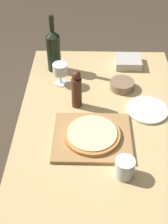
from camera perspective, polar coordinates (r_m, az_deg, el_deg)
ground_plane at (r=2.20m, az=2.51°, el=-15.41°), size 12.00×12.00×0.00m
dining_table at (r=1.69m, az=3.16°, el=-3.26°), size 0.86×1.27×0.76m
cutting_board at (r=1.49m, az=1.48°, el=-4.59°), size 0.37×0.32×0.02m
pizza at (r=1.47m, az=1.49°, el=-4.04°), size 0.27×0.27×0.02m
wine_bottle at (r=1.88m, az=-5.59°, el=11.28°), size 0.08×0.08×0.35m
pepper_mill at (r=1.61m, az=-1.37°, el=4.05°), size 0.05×0.05×0.22m
wine_glass at (r=1.78m, az=-4.36°, el=7.67°), size 0.09×0.09×0.13m
small_bowl at (r=1.79m, az=6.97°, el=4.95°), size 0.14×0.14×0.05m
drinking_tumbler at (r=1.33m, az=7.43°, el=-10.08°), size 0.08×0.08×0.09m
dinner_plate at (r=1.67m, az=11.47°, el=0.38°), size 0.22×0.22×0.01m
food_container at (r=1.99m, az=8.09°, el=9.11°), size 0.16×0.15×0.05m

